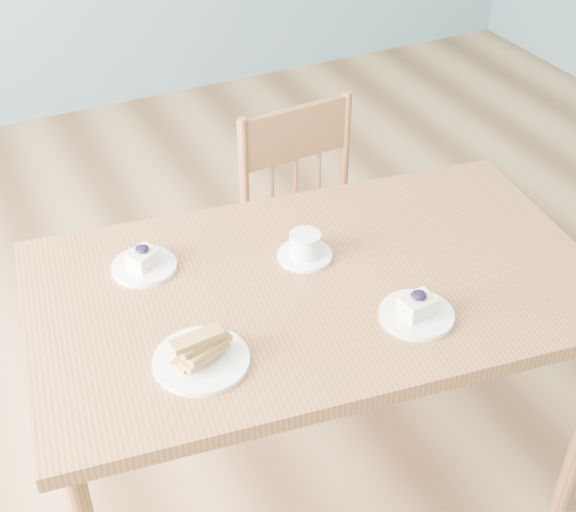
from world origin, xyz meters
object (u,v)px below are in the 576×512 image
(dining_table, at_px, (316,304))
(dining_chair, at_px, (316,244))
(coffee_cup, at_px, (305,247))
(cheesecake_plate_far, at_px, (144,263))
(biscotti_plate, at_px, (201,353))
(cheesecake_plate_near, at_px, (417,311))

(dining_table, distance_m, dining_chair, 0.57)
(coffee_cup, bearing_deg, dining_chair, 37.27)
(dining_chair, height_order, cheesecake_plate_far, dining_chair)
(dining_table, bearing_deg, biscotti_plate, -150.38)
(biscotti_plate, bearing_deg, coffee_cup, 33.09)
(cheesecake_plate_near, bearing_deg, cheesecake_plate_far, 138.45)
(cheesecake_plate_near, height_order, coffee_cup, cheesecake_plate_near)
(dining_table, distance_m, coffee_cup, 0.14)
(dining_chair, relative_size, coffee_cup, 6.36)
(cheesecake_plate_far, distance_m, biscotti_plate, 0.36)
(dining_chair, xyz_separation_m, cheesecake_plate_far, (-0.60, -0.25, 0.30))
(dining_table, height_order, cheesecake_plate_near, cheesecake_plate_near)
(cheesecake_plate_near, distance_m, biscotti_plate, 0.49)
(coffee_cup, bearing_deg, dining_table, -122.66)
(cheesecake_plate_near, relative_size, coffee_cup, 1.24)
(dining_table, bearing_deg, dining_chair, 69.77)
(dining_table, distance_m, cheesecake_plate_near, 0.27)
(cheesecake_plate_near, relative_size, cheesecake_plate_far, 1.07)
(cheesecake_plate_near, relative_size, biscotti_plate, 0.83)
(dining_chair, bearing_deg, dining_table, -121.38)
(coffee_cup, distance_m, biscotti_plate, 0.43)
(cheesecake_plate_far, height_order, biscotti_plate, biscotti_plate)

